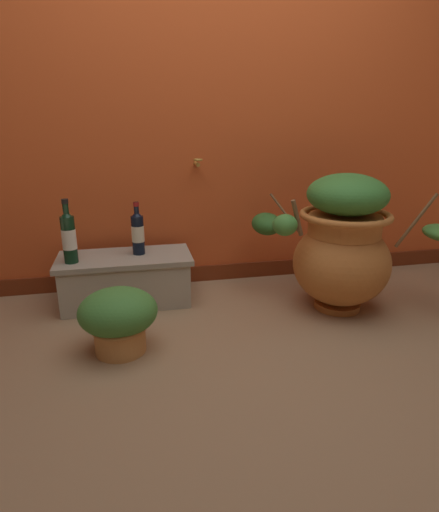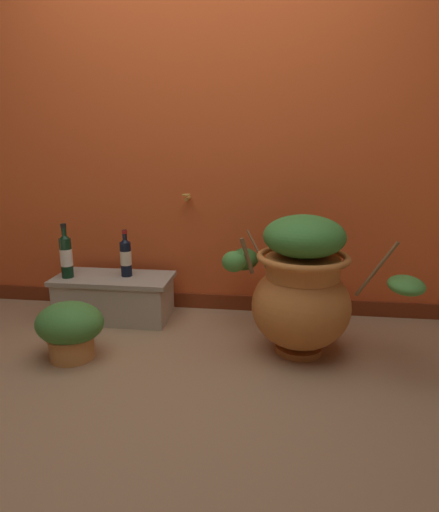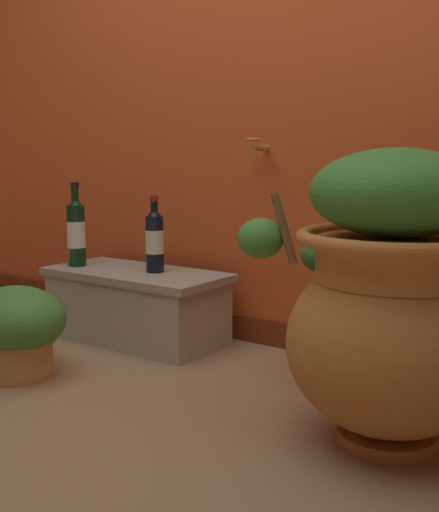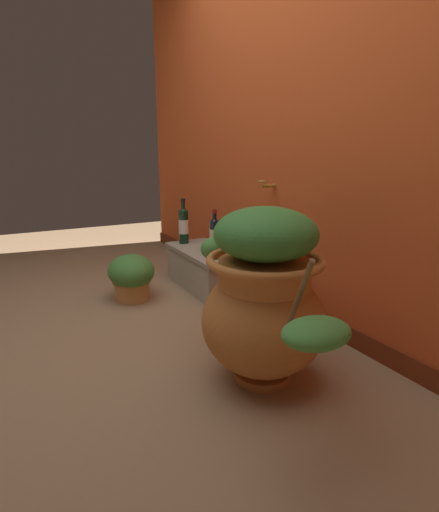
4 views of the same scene
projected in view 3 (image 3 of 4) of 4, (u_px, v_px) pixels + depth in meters
ground_plane at (74, 451)px, 1.64m from camera, size 7.00×7.00×0.00m
back_wall at (304, 12)px, 2.40m from camera, size 4.40×0.33×2.60m
terracotta_urn at (391, 302)px, 1.64m from camera, size 1.01×0.72×0.77m
stone_ledge at (137, 302)px, 2.62m from camera, size 0.77×0.36×0.29m
wine_bottle_left at (76, 230)px, 2.69m from camera, size 0.08×0.08×0.35m
wine_bottle_middle at (155, 239)px, 2.54m from camera, size 0.07×0.07×0.31m
potted_shrub at (17, 328)px, 2.18m from camera, size 0.37×0.31×0.32m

